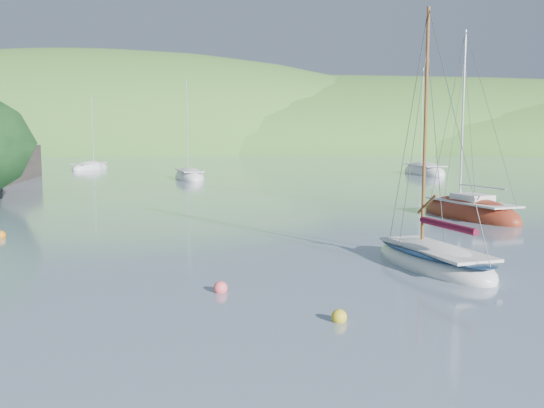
{
  "coord_description": "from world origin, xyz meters",
  "views": [
    {
      "loc": [
        0.25,
        -16.02,
        4.64
      ],
      "look_at": [
        -0.14,
        8.0,
        1.88
      ],
      "focal_mm": 40.0,
      "sensor_mm": 36.0,
      "label": 1
    }
  ],
  "objects_px": {
    "daysailer_white": "(434,261)",
    "distant_sloop_a": "(189,177)",
    "sloop_red": "(470,214)",
    "distant_sloop_b": "(424,172)",
    "distant_sloop_c": "(90,168)"
  },
  "relations": [
    {
      "from": "daysailer_white",
      "to": "distant_sloop_a",
      "type": "relative_size",
      "value": 0.86
    },
    {
      "from": "daysailer_white",
      "to": "distant_sloop_a",
      "type": "distance_m",
      "value": 44.66
    },
    {
      "from": "sloop_red",
      "to": "distant_sloop_a",
      "type": "xyz_separation_m",
      "value": [
        -20.27,
        29.22,
        -0.03
      ]
    },
    {
      "from": "sloop_red",
      "to": "distant_sloop_b",
      "type": "height_order",
      "value": "distant_sloop_b"
    },
    {
      "from": "distant_sloop_a",
      "to": "distant_sloop_c",
      "type": "relative_size",
      "value": 1.08
    },
    {
      "from": "distant_sloop_a",
      "to": "daysailer_white",
      "type": "bearing_deg",
      "value": -88.05
    },
    {
      "from": "distant_sloop_a",
      "to": "distant_sloop_b",
      "type": "bearing_deg",
      "value": -0.21
    },
    {
      "from": "distant_sloop_a",
      "to": "sloop_red",
      "type": "bearing_deg",
      "value": -72.99
    },
    {
      "from": "daysailer_white",
      "to": "sloop_red",
      "type": "bearing_deg",
      "value": 48.38
    },
    {
      "from": "sloop_red",
      "to": "distant_sloop_b",
      "type": "bearing_deg",
      "value": 59.52
    },
    {
      "from": "distant_sloop_a",
      "to": "distant_sloop_b",
      "type": "relative_size",
      "value": 0.84
    },
    {
      "from": "daysailer_white",
      "to": "sloop_red",
      "type": "height_order",
      "value": "sloop_red"
    },
    {
      "from": "daysailer_white",
      "to": "sloop_red",
      "type": "relative_size",
      "value": 0.86
    },
    {
      "from": "daysailer_white",
      "to": "distant_sloop_b",
      "type": "distance_m",
      "value": 51.68
    },
    {
      "from": "distant_sloop_a",
      "to": "distant_sloop_c",
      "type": "distance_m",
      "value": 23.44
    }
  ]
}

